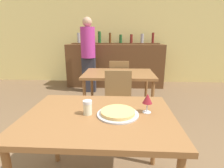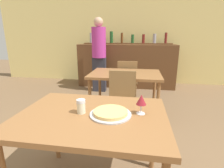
% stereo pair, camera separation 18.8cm
% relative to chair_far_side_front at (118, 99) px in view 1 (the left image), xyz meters
% --- Properties ---
extents(wall_back, '(8.00, 0.05, 2.80)m').
position_rel_chair_far_side_front_xyz_m(wall_back, '(-0.13, 3.00, 0.88)').
color(wall_back, '#EAD684').
rests_on(wall_back, ground_plane).
extents(dining_table_near, '(1.19, 0.89, 0.76)m').
position_rel_chair_far_side_front_xyz_m(dining_table_near, '(-0.13, -1.03, 0.17)').
color(dining_table_near, brown).
rests_on(dining_table_near, ground_plane).
extents(dining_table_far, '(1.16, 0.81, 0.77)m').
position_rel_chair_far_side_front_xyz_m(dining_table_far, '(-0.00, 0.58, 0.17)').
color(dining_table_far, brown).
rests_on(dining_table_far, ground_plane).
extents(bar_counter, '(2.60, 0.56, 1.15)m').
position_rel_chair_far_side_front_xyz_m(bar_counter, '(-0.13, 2.50, 0.05)').
color(bar_counter, brown).
rests_on(bar_counter, ground_plane).
extents(bar_back_shelf, '(2.39, 0.24, 0.34)m').
position_rel_chair_far_side_front_xyz_m(bar_back_shelf, '(-0.13, 2.64, 0.70)').
color(bar_back_shelf, brown).
rests_on(bar_back_shelf, bar_counter).
extents(chair_far_side_front, '(0.40, 0.40, 0.90)m').
position_rel_chair_far_side_front_xyz_m(chair_far_side_front, '(0.00, 0.00, 0.00)').
color(chair_far_side_front, olive).
rests_on(chair_far_side_front, ground_plane).
extents(chair_far_side_back, '(0.40, 0.40, 0.90)m').
position_rel_chair_far_side_front_xyz_m(chair_far_side_back, '(-0.00, 1.15, 0.00)').
color(chair_far_side_back, olive).
rests_on(chair_far_side_back, ground_plane).
extents(pizza_tray, '(0.33, 0.33, 0.04)m').
position_rel_chair_far_side_front_xyz_m(pizza_tray, '(0.02, -1.03, 0.26)').
color(pizza_tray, '#B7B7BC').
rests_on(pizza_tray, dining_table_near).
extents(cheese_shaker, '(0.07, 0.07, 0.11)m').
position_rel_chair_far_side_front_xyz_m(cheese_shaker, '(-0.22, -1.04, 0.30)').
color(cheese_shaker, beige).
rests_on(cheese_shaker, dining_table_near).
extents(person_standing, '(0.34, 0.34, 1.79)m').
position_rel_chair_far_side_front_xyz_m(person_standing, '(-0.76, 1.92, 0.46)').
color(person_standing, '#2D2D38').
rests_on(person_standing, ground_plane).
extents(wine_glass, '(0.08, 0.08, 0.16)m').
position_rel_chair_far_side_front_xyz_m(wine_glass, '(0.25, -0.97, 0.36)').
color(wine_glass, silver).
rests_on(wine_glass, dining_table_near).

